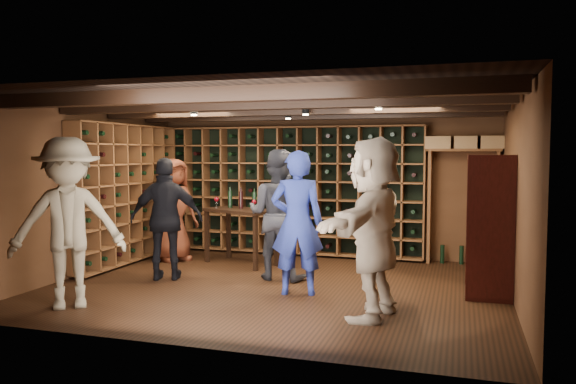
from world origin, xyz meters
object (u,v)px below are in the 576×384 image
(guest_red_floral, at_px, (174,210))
(tasting_table, at_px, (241,216))
(guest_khaki, at_px, (68,223))
(man_blue_shirt, at_px, (297,223))
(display_cabinet, at_px, (489,230))
(man_grey_suit, at_px, (278,214))
(guest_woman_black, at_px, (166,219))
(guest_beige, at_px, (373,228))

(guest_red_floral, height_order, tasting_table, guest_red_floral)
(guest_khaki, xyz_separation_m, tasting_table, (0.95, 2.98, -0.20))
(man_blue_shirt, xyz_separation_m, tasting_table, (-1.41, 1.60, -0.13))
(tasting_table, bearing_deg, guest_red_floral, -154.55)
(display_cabinet, distance_m, man_grey_suit, 2.86)
(man_blue_shirt, distance_m, guest_red_floral, 3.01)
(guest_woman_black, xyz_separation_m, guest_beige, (3.08, -0.98, 0.12))
(man_grey_suit, distance_m, guest_khaki, 2.84)
(man_blue_shirt, distance_m, man_grey_suit, 0.93)
(guest_woman_black, height_order, guest_beige, guest_beige)
(display_cabinet, bearing_deg, guest_khaki, -157.98)
(tasting_table, bearing_deg, man_grey_suit, -20.18)
(guest_khaki, bearing_deg, guest_beige, -26.79)
(man_blue_shirt, bearing_deg, tasting_table, -62.07)
(man_blue_shirt, height_order, guest_red_floral, man_blue_shirt)
(guest_beige, bearing_deg, man_grey_suit, -122.17)
(guest_beige, bearing_deg, display_cabinet, 145.94)
(guest_woman_black, distance_m, tasting_table, 1.47)
(man_blue_shirt, bearing_deg, guest_beige, 132.55)
(tasting_table, bearing_deg, guest_woman_black, -91.28)
(guest_beige, bearing_deg, man_blue_shirt, -112.84)
(guest_beige, height_order, tasting_table, guest_beige)
(guest_khaki, bearing_deg, tasting_table, 34.72)
(man_grey_suit, xyz_separation_m, guest_red_floral, (-2.07, 0.76, -0.07))
(man_grey_suit, height_order, tasting_table, man_grey_suit)
(guest_woman_black, bearing_deg, guest_khaki, 58.22)
(man_blue_shirt, relative_size, guest_khaki, 0.92)
(guest_beige, bearing_deg, guest_red_floral, -110.60)
(guest_red_floral, bearing_deg, tasting_table, -60.48)
(man_blue_shirt, distance_m, tasting_table, 2.14)
(guest_woman_black, bearing_deg, guest_beige, 143.10)
(display_cabinet, xyz_separation_m, man_grey_suit, (-2.84, 0.26, 0.07))
(tasting_table, bearing_deg, man_blue_shirt, -26.10)
(guest_woman_black, height_order, guest_khaki, guest_khaki)
(man_grey_suit, bearing_deg, guest_woman_black, 22.76)
(guest_red_floral, xyz_separation_m, tasting_table, (1.18, 0.06, -0.07))
(display_cabinet, height_order, guest_woman_black, display_cabinet)
(man_blue_shirt, bearing_deg, display_cabinet, 179.04)
(guest_red_floral, relative_size, tasting_table, 1.29)
(guest_red_floral, distance_m, tasting_table, 1.18)
(man_blue_shirt, height_order, guest_woman_black, man_blue_shirt)
(display_cabinet, xyz_separation_m, man_blue_shirt, (-2.33, -0.52, 0.06))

